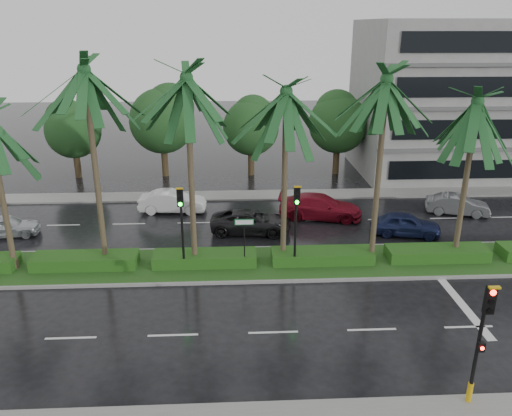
{
  "coord_description": "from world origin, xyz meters",
  "views": [
    {
      "loc": [
        -1.51,
        -21.98,
        11.58
      ],
      "look_at": [
        -0.38,
        1.5,
        2.94
      ],
      "focal_mm": 35.0,
      "sensor_mm": 36.0,
      "label": 1
    }
  ],
  "objects_px": {
    "street_sign": "(244,231)",
    "signal_median_left": "(181,217)",
    "car_red": "(320,207)",
    "car_white": "(172,202)",
    "car_grey": "(457,205)",
    "car_blue": "(405,224)",
    "car_darkgrey": "(251,222)",
    "car_silver": "(6,226)",
    "signal_near": "(481,340)"
  },
  "relations": [
    {
      "from": "car_darkgrey",
      "to": "car_grey",
      "type": "relative_size",
      "value": 1.21
    },
    {
      "from": "car_silver",
      "to": "car_blue",
      "type": "bearing_deg",
      "value": -100.41
    },
    {
      "from": "signal_near",
      "to": "street_sign",
      "type": "relative_size",
      "value": 1.68
    },
    {
      "from": "car_white",
      "to": "car_grey",
      "type": "height_order",
      "value": "car_white"
    },
    {
      "from": "car_blue",
      "to": "signal_median_left",
      "type": "bearing_deg",
      "value": 121.52
    },
    {
      "from": "car_grey",
      "to": "car_blue",
      "type": "bearing_deg",
      "value": 142.81
    },
    {
      "from": "signal_near",
      "to": "car_blue",
      "type": "xyz_separation_m",
      "value": [
        2.5,
        13.9,
        -1.82
      ]
    },
    {
      "from": "signal_near",
      "to": "car_grey",
      "type": "height_order",
      "value": "signal_near"
    },
    {
      "from": "car_blue",
      "to": "car_white",
      "type": "bearing_deg",
      "value": 84.97
    },
    {
      "from": "street_sign",
      "to": "car_grey",
      "type": "distance_m",
      "value": 15.83
    },
    {
      "from": "street_sign",
      "to": "car_grey",
      "type": "relative_size",
      "value": 0.67
    },
    {
      "from": "car_grey",
      "to": "signal_near",
      "type": "bearing_deg",
      "value": 175.08
    },
    {
      "from": "car_darkgrey",
      "to": "car_blue",
      "type": "xyz_separation_m",
      "value": [
        9.0,
        -0.84,
        0.02
      ]
    },
    {
      "from": "signal_median_left",
      "to": "car_red",
      "type": "distance_m",
      "value": 10.99
    },
    {
      "from": "signal_median_left",
      "to": "car_white",
      "type": "height_order",
      "value": "signal_median_left"
    },
    {
      "from": "car_white",
      "to": "car_blue",
      "type": "relative_size",
      "value": 1.08
    },
    {
      "from": "car_white",
      "to": "car_red",
      "type": "height_order",
      "value": "car_red"
    },
    {
      "from": "car_white",
      "to": "car_grey",
      "type": "bearing_deg",
      "value": -90.72
    },
    {
      "from": "signal_near",
      "to": "car_silver",
      "type": "relative_size",
      "value": 1.17
    },
    {
      "from": "street_sign",
      "to": "car_red",
      "type": "distance_m",
      "value": 8.72
    },
    {
      "from": "car_grey",
      "to": "car_silver",
      "type": "bearing_deg",
      "value": 111.99
    },
    {
      "from": "car_silver",
      "to": "car_white",
      "type": "bearing_deg",
      "value": -76.89
    },
    {
      "from": "signal_median_left",
      "to": "car_white",
      "type": "bearing_deg",
      "value": 99.74
    },
    {
      "from": "street_sign",
      "to": "car_blue",
      "type": "relative_size",
      "value": 0.65
    },
    {
      "from": "car_silver",
      "to": "car_grey",
      "type": "relative_size",
      "value": 0.96
    },
    {
      "from": "signal_median_left",
      "to": "car_red",
      "type": "height_order",
      "value": "signal_median_left"
    },
    {
      "from": "street_sign",
      "to": "car_grey",
      "type": "height_order",
      "value": "street_sign"
    },
    {
      "from": "car_red",
      "to": "car_blue",
      "type": "height_order",
      "value": "car_red"
    },
    {
      "from": "signal_median_left",
      "to": "car_darkgrey",
      "type": "xyz_separation_m",
      "value": [
        3.5,
        5.05,
        -2.34
      ]
    },
    {
      "from": "signal_near",
      "to": "car_grey",
      "type": "relative_size",
      "value": 1.12
    },
    {
      "from": "car_silver",
      "to": "car_grey",
      "type": "bearing_deg",
      "value": -93.42
    },
    {
      "from": "signal_median_left",
      "to": "car_grey",
      "type": "height_order",
      "value": "signal_median_left"
    },
    {
      "from": "car_white",
      "to": "car_blue",
      "type": "xyz_separation_m",
      "value": [
        14.0,
        -4.53,
        -0.03
      ]
    },
    {
      "from": "car_blue",
      "to": "car_grey",
      "type": "xyz_separation_m",
      "value": [
        4.5,
        3.21,
        -0.04
      ]
    },
    {
      "from": "car_darkgrey",
      "to": "car_blue",
      "type": "bearing_deg",
      "value": -89.68
    },
    {
      "from": "car_red",
      "to": "car_grey",
      "type": "height_order",
      "value": "car_red"
    },
    {
      "from": "street_sign",
      "to": "car_grey",
      "type": "xyz_separation_m",
      "value": [
        14.0,
        7.23,
        -1.48
      ]
    },
    {
      "from": "signal_median_left",
      "to": "car_blue",
      "type": "bearing_deg",
      "value": 18.61
    },
    {
      "from": "street_sign",
      "to": "car_white",
      "type": "distance_m",
      "value": 9.77
    },
    {
      "from": "street_sign",
      "to": "car_silver",
      "type": "bearing_deg",
      "value": 160.09
    },
    {
      "from": "signal_median_left",
      "to": "street_sign",
      "type": "bearing_deg",
      "value": 3.47
    },
    {
      "from": "car_white",
      "to": "car_red",
      "type": "xyz_separation_m",
      "value": [
        9.5,
        -1.55,
        0.05
      ]
    },
    {
      "from": "signal_near",
      "to": "car_white",
      "type": "bearing_deg",
      "value": 121.97
    },
    {
      "from": "car_red",
      "to": "car_blue",
      "type": "relative_size",
      "value": 1.31
    },
    {
      "from": "car_white",
      "to": "car_darkgrey",
      "type": "height_order",
      "value": "car_white"
    },
    {
      "from": "car_white",
      "to": "car_darkgrey",
      "type": "relative_size",
      "value": 0.91
    },
    {
      "from": "street_sign",
      "to": "signal_median_left",
      "type": "bearing_deg",
      "value": -176.53
    },
    {
      "from": "car_red",
      "to": "car_grey",
      "type": "relative_size",
      "value": 1.34
    },
    {
      "from": "car_silver",
      "to": "car_white",
      "type": "relative_size",
      "value": 0.86
    },
    {
      "from": "signal_median_left",
      "to": "street_sign",
      "type": "relative_size",
      "value": 1.68
    }
  ]
}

